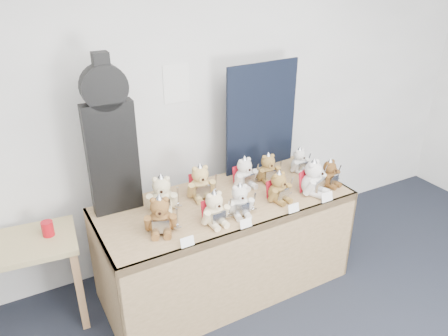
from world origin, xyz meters
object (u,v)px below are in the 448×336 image
teddy_front_far_right (313,179)px  teddy_back_right (268,169)px  red_cup (48,229)px  teddy_front_right (279,188)px  teddy_front_end (330,174)px  teddy_back_end (299,161)px  side_table (14,260)px  teddy_front_left (215,210)px  display_table (230,225)px  teddy_back_left (162,195)px  teddy_front_centre (240,201)px  teddy_front_far_left (160,216)px  teddy_back_centre_left (201,183)px  teddy_back_centre_right (245,174)px  guitar_case (110,139)px

teddy_front_far_right → teddy_back_right: bearing=96.2°
red_cup → teddy_front_right: (1.55, -0.48, 0.14)m
teddy_front_end → teddy_back_end: (-0.06, 0.31, -0.00)m
teddy_back_end → teddy_back_right: bearing=175.9°
side_table → teddy_front_left: bearing=-17.4°
display_table → teddy_back_right: size_ratio=7.31×
teddy_back_left → teddy_back_end: (1.22, 0.04, -0.03)m
teddy_front_centre → teddy_front_left: bearing=-164.0°
red_cup → teddy_back_end: bearing=-4.8°
teddy_front_left → display_table: bearing=33.5°
teddy_back_right → teddy_front_far_right: bearing=-55.1°
teddy_front_left → teddy_front_right: (0.55, 0.05, -0.00)m
teddy_front_left → teddy_back_end: size_ratio=1.17×
display_table → teddy_front_far_left: bearing=-173.1°
teddy_back_end → teddy_back_left: bearing=174.9°
teddy_front_left → teddy_front_far_left: bearing=164.0°
teddy_back_centre_left → teddy_back_right: teddy_back_centre_left is taller
side_table → teddy_front_right: bearing=-9.2°
display_table → red_cup: red_cup is taller
teddy_back_centre_left → teddy_front_right: bearing=-25.4°
teddy_front_right → teddy_back_left: teddy_back_left is taller
side_table → teddy_back_left: 1.08m
teddy_back_centre_left → teddy_back_right: 0.59m
display_table → teddy_front_far_left: teddy_front_far_left is taller
teddy_back_centre_left → teddy_back_centre_right: bearing=7.1°
teddy_back_end → teddy_front_far_left: bearing=-174.7°
side_table → red_cup: red_cup is taller
display_table → teddy_back_end: size_ratio=8.18×
teddy_front_right → red_cup: bearing=153.1°
teddy_back_centre_right → teddy_front_far_right: bearing=-47.2°
guitar_case → teddy_back_centre_right: guitar_case is taller
teddy_back_centre_right → teddy_back_end: 0.53m
red_cup → teddy_front_end: teddy_front_end is taller
guitar_case → teddy_back_right: size_ratio=4.25×
display_table → teddy_back_left: 0.56m
red_cup → teddy_front_left: size_ratio=0.39×
teddy_front_far_left → teddy_front_far_right: (1.20, -0.06, 0.00)m
side_table → teddy_back_right: teddy_back_right is taller
display_table → side_table: 1.51m
guitar_case → teddy_front_centre: size_ratio=4.21×
red_cup → teddy_front_right: size_ratio=0.41×
teddy_back_left → teddy_back_centre_right: teddy_back_left is taller
teddy_back_right → teddy_front_right: bearing=-104.1°
teddy_back_end → teddy_front_end: bearing=-86.0°
guitar_case → teddy_back_left: bearing=-30.3°
side_table → teddy_front_far_right: bearing=-8.0°
side_table → teddy_front_end: bearing=-5.9°
guitar_case → teddy_back_end: guitar_case is taller
teddy_front_centre → teddy_front_end: size_ratio=1.09×
display_table → red_cup: 1.27m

